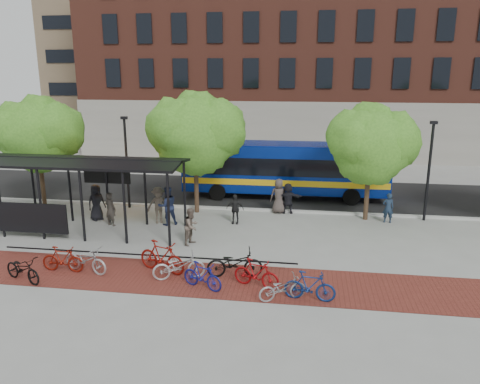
# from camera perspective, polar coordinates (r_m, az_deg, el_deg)

# --- Properties ---
(ground) EXTENTS (160.00, 160.00, 0.00)m
(ground) POSITION_cam_1_polar(r_m,az_deg,el_deg) (22.19, 0.32, -5.25)
(ground) COLOR #9E9E99
(ground) RESTS_ON ground
(asphalt_street) EXTENTS (160.00, 8.00, 0.01)m
(asphalt_street) POSITION_cam_1_polar(r_m,az_deg,el_deg) (29.78, 2.48, -0.05)
(asphalt_street) COLOR black
(asphalt_street) RESTS_ON ground
(curb) EXTENTS (160.00, 0.25, 0.12)m
(curb) POSITION_cam_1_polar(r_m,az_deg,el_deg) (25.94, 1.56, -2.15)
(curb) COLOR #B7B7B2
(curb) RESTS_ON ground
(brick_strip) EXTENTS (24.00, 3.00, 0.01)m
(brick_strip) POSITION_cam_1_polar(r_m,az_deg,el_deg) (18.07, -8.36, -10.22)
(brick_strip) COLOR maroon
(brick_strip) RESTS_ON ground
(bike_rack_rail) EXTENTS (12.00, 0.05, 0.95)m
(bike_rack_rail) POSITION_cam_1_polar(r_m,az_deg,el_deg) (19.23, -11.35, -8.78)
(bike_rack_rail) COLOR black
(bike_rack_rail) RESTS_ON ground
(building_brick) EXTENTS (55.00, 14.00, 20.00)m
(building_brick) POSITION_cam_1_polar(r_m,az_deg,el_deg) (47.25, 17.79, 16.96)
(building_brick) COLOR brown
(building_brick) RESTS_ON ground
(building_tower) EXTENTS (22.00, 22.00, 30.00)m
(building_tower) POSITION_cam_1_polar(r_m,az_deg,el_deg) (63.97, -9.52, 21.15)
(building_tower) COLOR #7A664C
(building_tower) RESTS_ON ground
(bus_shelter) EXTENTS (10.60, 3.07, 3.60)m
(bus_shelter) POSITION_cam_1_polar(r_m,az_deg,el_deg) (23.46, -19.95, 2.57)
(bus_shelter) COLOR black
(bus_shelter) RESTS_ON ground
(tree_a) EXTENTS (4.90, 4.00, 6.18)m
(tree_a) POSITION_cam_1_polar(r_m,az_deg,el_deg) (28.41, -23.32, 6.77)
(tree_a) COLOR #382619
(tree_a) RESTS_ON ground
(tree_b) EXTENTS (5.15, 4.20, 6.47)m
(tree_b) POSITION_cam_1_polar(r_m,az_deg,el_deg) (24.90, -5.26, 7.45)
(tree_b) COLOR #382619
(tree_b) RESTS_ON ground
(tree_c) EXTENTS (4.66, 3.80, 5.92)m
(tree_c) POSITION_cam_1_polar(r_m,az_deg,el_deg) (24.46, 15.82, 5.87)
(tree_c) COLOR #382619
(tree_c) RESTS_ON ground
(lamp_post_left) EXTENTS (0.35, 0.20, 5.12)m
(lamp_post_left) POSITION_cam_1_polar(r_m,az_deg,el_deg) (26.64, -13.66, 3.84)
(lamp_post_left) COLOR black
(lamp_post_left) RESTS_ON ground
(lamp_post_right) EXTENTS (0.35, 0.20, 5.12)m
(lamp_post_right) POSITION_cam_1_polar(r_m,az_deg,el_deg) (25.46, 22.06, 2.69)
(lamp_post_right) COLOR black
(lamp_post_right) RESTS_ON ground
(bus) EXTENTS (12.24, 3.00, 3.30)m
(bus) POSITION_cam_1_polar(r_m,az_deg,el_deg) (28.44, 5.48, 3.11)
(bus) COLOR navy
(bus) RESTS_ON ground
(bike_0) EXTENTS (1.96, 1.32, 0.98)m
(bike_0) POSITION_cam_1_polar(r_m,az_deg,el_deg) (19.10, -24.97, -8.51)
(bike_0) COLOR black
(bike_0) RESTS_ON ground
(bike_1) EXTENTS (1.70, 0.51, 1.02)m
(bike_1) POSITION_cam_1_polar(r_m,az_deg,el_deg) (19.39, -20.82, -7.67)
(bike_1) COLOR maroon
(bike_1) RESTS_ON ground
(bike_2) EXTENTS (2.09, 1.23, 1.04)m
(bike_2) POSITION_cam_1_polar(r_m,az_deg,el_deg) (19.03, -18.30, -7.83)
(bike_2) COLOR #AAAAAD
(bike_2) RESTS_ON ground
(bike_5) EXTENTS (2.15, 1.28, 1.25)m
(bike_5) POSITION_cam_1_polar(r_m,az_deg,el_deg) (18.32, -9.50, -7.79)
(bike_5) COLOR maroon
(bike_5) RESTS_ON ground
(bike_6) EXTENTS (2.07, 1.31, 1.03)m
(bike_6) POSITION_cam_1_polar(r_m,az_deg,el_deg) (17.69, -7.46, -8.94)
(bike_6) COLOR #B5B5B8
(bike_6) RESTS_ON ground
(bike_7) EXTENTS (1.69, 1.09, 0.99)m
(bike_7) POSITION_cam_1_polar(r_m,az_deg,el_deg) (16.87, -4.62, -10.15)
(bike_7) COLOR navy
(bike_7) RESTS_ON ground
(bike_8) EXTENTS (2.20, 1.11, 1.10)m
(bike_8) POSITION_cam_1_polar(r_m,az_deg,el_deg) (17.70, -0.65, -8.67)
(bike_8) COLOR black
(bike_8) RESTS_ON ground
(bike_9) EXTENTS (1.83, 1.02, 1.06)m
(bike_9) POSITION_cam_1_polar(r_m,az_deg,el_deg) (16.92, 2.01, -9.89)
(bike_9) COLOR #9F0E11
(bike_9) RESTS_ON ground
(bike_10) EXTENTS (1.77, 1.22, 0.88)m
(bike_10) POSITION_cam_1_polar(r_m,az_deg,el_deg) (16.14, 5.20, -11.57)
(bike_10) COLOR gray
(bike_10) RESTS_ON ground
(bike_11) EXTENTS (1.79, 0.66, 1.05)m
(bike_11) POSITION_cam_1_polar(r_m,az_deg,el_deg) (16.18, 8.50, -11.28)
(bike_11) COLOR navy
(bike_11) RESTS_ON ground
(pedestrian_0) EXTENTS (1.04, 1.09, 1.88)m
(pedestrian_0) POSITION_cam_1_polar(r_m,az_deg,el_deg) (25.25, -17.11, -1.20)
(pedestrian_0) COLOR black
(pedestrian_0) RESTS_ON ground
(pedestrian_1) EXTENTS (0.73, 0.60, 1.72)m
(pedestrian_1) POSITION_cam_1_polar(r_m,az_deg,el_deg) (24.12, -15.52, -2.01)
(pedestrian_1) COLOR #3A352F
(pedestrian_1) RESTS_ON ground
(pedestrian_2) EXTENTS (1.21, 1.13, 1.97)m
(pedestrian_2) POSITION_cam_1_polar(r_m,az_deg,el_deg) (23.61, -8.83, -1.68)
(pedestrian_2) COLOR #1D2544
(pedestrian_2) RESTS_ON ground
(pedestrian_3) EXTENTS (1.40, 1.14, 1.89)m
(pedestrian_3) POSITION_cam_1_polar(r_m,az_deg,el_deg) (23.97, -9.89, -1.58)
(pedestrian_3) COLOR brown
(pedestrian_3) RESTS_ON ground
(pedestrian_4) EXTENTS (0.90, 0.40, 1.52)m
(pedestrian_4) POSITION_cam_1_polar(r_m,az_deg,el_deg) (23.59, -0.61, -2.08)
(pedestrian_4) COLOR #242424
(pedestrian_4) RESTS_ON ground
(pedestrian_5) EXTENTS (1.61, 0.70, 1.68)m
(pedestrian_5) POSITION_cam_1_polar(r_m,az_deg,el_deg) (25.38, 5.85, -0.76)
(pedestrian_5) COLOR black
(pedestrian_5) RESTS_ON ground
(pedestrian_6) EXTENTS (0.99, 0.71, 1.90)m
(pedestrian_6) POSITION_cam_1_polar(r_m,az_deg,el_deg) (25.38, 4.75, -0.49)
(pedestrian_6) COLOR #473D39
(pedestrian_6) RESTS_ON ground
(pedestrian_7) EXTENTS (0.58, 0.39, 1.55)m
(pedestrian_7) POSITION_cam_1_polar(r_m,az_deg,el_deg) (24.89, 17.61, -1.86)
(pedestrian_7) COLOR #1C2C42
(pedestrian_7) RESTS_ON ground
(pedestrian_8) EXTENTS (0.88, 0.98, 1.67)m
(pedestrian_8) POSITION_cam_1_polar(r_m,az_deg,el_deg) (20.91, -5.92, -4.18)
(pedestrian_8) COLOR brown
(pedestrian_8) RESTS_ON ground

